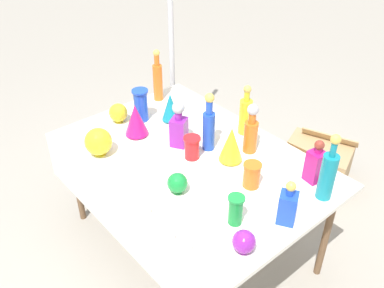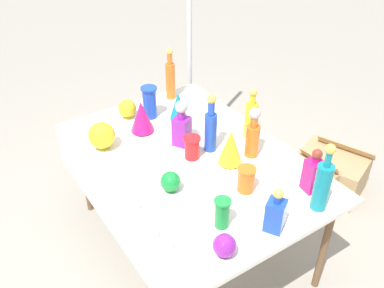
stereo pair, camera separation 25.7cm
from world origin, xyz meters
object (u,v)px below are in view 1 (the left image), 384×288
tall_bottle_4 (251,131)px  slender_vase_3 (141,104)px  round_bowl_0 (118,113)px  slender_vase_0 (193,147)px  fluted_vase_1 (136,120)px  slender_vase_2 (252,174)px  cardboard_box_behind_right (295,177)px  slender_vase_1 (236,209)px  cardboard_box_behind_left (317,162)px  square_decanter_2 (288,206)px  round_bowl_1 (177,183)px  tall_bottle_1 (328,173)px  tall_bottle_0 (245,114)px  canopy_pole (172,61)px  fluted_vase_0 (170,107)px  square_decanter_0 (316,164)px  tall_bottle_3 (158,79)px  tall_bottle_2 (209,126)px  square_decanter_1 (179,126)px  round_bowl_2 (98,142)px  round_bowl_3 (244,242)px

tall_bottle_4 → slender_vase_3: 0.80m
round_bowl_0 → tall_bottle_4: bearing=27.7°
slender_vase_0 → fluted_vase_1: 0.45m
slender_vase_2 → cardboard_box_behind_right: (-0.29, 0.90, -0.68)m
slender_vase_1 → cardboard_box_behind_left: bearing=107.0°
square_decanter_2 → slender_vase_3: size_ratio=1.10×
fluted_vase_1 → round_bowl_1: (0.62, -0.16, -0.05)m
tall_bottle_1 → tall_bottle_0: bearing=169.3°
canopy_pole → fluted_vase_0: bearing=-39.0°
tall_bottle_1 → cardboard_box_behind_right: (-0.61, 0.67, -0.76)m
slender_vase_0 → round_bowl_1: bearing=-54.7°
square_decanter_0 → cardboard_box_behind_right: (-0.49, 0.59, -0.71)m
tall_bottle_3 → fluted_vase_0: bearing=-21.6°
slender_vase_3 → fluted_vase_1: 0.19m
slender_vase_0 → round_bowl_0: bearing=-169.7°
tall_bottle_0 → tall_bottle_4: bearing=-37.2°
slender_vase_0 → cardboard_box_behind_left: size_ratio=0.23×
tall_bottle_1 → cardboard_box_behind_left: tall_bottle_1 is taller
tall_bottle_2 → slender_vase_2: tall_bottle_2 is taller
square_decanter_1 → cardboard_box_behind_right: size_ratio=0.77×
tall_bottle_0 → cardboard_box_behind_right: size_ratio=0.85×
slender_vase_0 → round_bowl_1: slender_vase_0 is taller
square_decanter_0 → fluted_vase_0: square_decanter_0 is taller
tall_bottle_1 → round_bowl_0: bearing=-162.9°
square_decanter_2 → cardboard_box_behind_right: (-0.60, 0.97, -0.70)m
square_decanter_1 → slender_vase_1: 0.76m
fluted_vase_0 → round_bowl_1: fluted_vase_0 is taller
tall_bottle_1 → slender_vase_0: size_ratio=2.76×
square_decanter_2 → round_bowl_2: (-1.12, -0.42, -0.01)m
tall_bottle_4 → square_decanter_1: tall_bottle_4 is taller
round_bowl_1 → cardboard_box_behind_right: (-0.07, 1.25, -0.66)m
tall_bottle_4 → fluted_vase_0: (-0.61, -0.15, -0.04)m
round_bowl_1 → round_bowl_2: round_bowl_2 is taller
slender_vase_0 → round_bowl_3: size_ratio=1.22×
round_bowl_0 → slender_vase_3: bearing=59.3°
square_decanter_1 → slender_vase_2: (0.58, 0.05, -0.06)m
cardboard_box_behind_left → slender_vase_0: bearing=-95.0°
fluted_vase_0 → cardboard_box_behind_left: fluted_vase_0 is taller
slender_vase_2 → slender_vase_3: slender_vase_3 is taller
slender_vase_0 → cardboard_box_behind_left: slender_vase_0 is taller
tall_bottle_1 → square_decanter_1: bearing=-162.5°
round_bowl_0 → square_decanter_1: bearing=16.2°
cardboard_box_behind_right → tall_bottle_3: bearing=-141.0°
square_decanter_2 → slender_vase_1: (-0.16, -0.20, -0.01)m
square_decanter_2 → round_bowl_2: bearing=-159.4°
tall_bottle_2 → round_bowl_3: tall_bottle_2 is taller
tall_bottle_4 → round_bowl_2: size_ratio=1.86×
tall_bottle_3 → slender_vase_2: tall_bottle_3 is taller
slender_vase_0 → fluted_vase_0: fluted_vase_0 is taller
square_decanter_1 → fluted_vase_1: (-0.27, -0.14, -0.02)m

